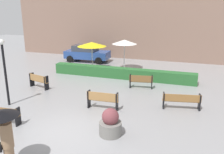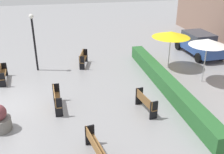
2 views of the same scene
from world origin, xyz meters
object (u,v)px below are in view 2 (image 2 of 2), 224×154
(bench_far_left, at_px, (83,58))
(patio_umbrella_white, at_px, (208,42))
(bench_near_left, at_px, (2,73))
(lamp_post, at_px, (34,36))
(parked_car, at_px, (199,43))
(bench_mid_center, at_px, (56,98))
(patio_umbrella_yellow, at_px, (171,34))
(bench_far_right, at_px, (97,148))
(bench_back_row, at_px, (145,102))

(bench_far_left, distance_m, patio_umbrella_white, 7.64)
(bench_near_left, xyz_separation_m, lamp_post, (-1.27, 1.86, 1.69))
(parked_car, bearing_deg, bench_far_left, -86.86)
(bench_mid_center, xyz_separation_m, patio_umbrella_yellow, (-3.64, 7.12, 1.63))
(patio_umbrella_white, relative_size, parked_car, 0.59)
(bench_far_right, relative_size, parked_car, 0.45)
(bench_mid_center, height_order, lamp_post, lamp_post)
(bench_back_row, bearing_deg, bench_near_left, -124.86)
(bench_back_row, xyz_separation_m, patio_umbrella_yellow, (-4.77, 3.18, 1.67))
(bench_near_left, height_order, parked_car, parked_car)
(bench_far_left, xyz_separation_m, patio_umbrella_white, (3.88, 6.33, 1.80))
(patio_umbrella_white, bearing_deg, bench_near_left, -102.53)
(bench_far_right, distance_m, patio_umbrella_yellow, 9.60)
(bench_near_left, xyz_separation_m, bench_back_row, (4.79, 6.88, 0.01))
(patio_umbrella_yellow, bearing_deg, lamp_post, -98.98)
(bench_mid_center, relative_size, parked_car, 0.38)
(parked_car, bearing_deg, patio_umbrella_white, -25.95)
(bench_near_left, xyz_separation_m, bench_far_left, (-1.42, 4.74, 0.05))
(patio_umbrella_yellow, bearing_deg, bench_back_row, -33.68)
(bench_back_row, bearing_deg, bench_far_left, -161.02)
(bench_far_right, bearing_deg, bench_near_left, -150.50)
(lamp_post, bearing_deg, bench_mid_center, 12.34)
(bench_back_row, xyz_separation_m, patio_umbrella_white, (-2.33, 4.19, 1.84))
(bench_back_row, bearing_deg, patio_umbrella_yellow, 146.32)
(bench_near_left, bearing_deg, parked_car, 98.14)
(bench_near_left, relative_size, lamp_post, 0.49)
(bench_near_left, distance_m, patio_umbrella_white, 11.49)
(bench_near_left, relative_size, parked_car, 0.40)
(lamp_post, xyz_separation_m, parked_car, (-0.61, 11.32, -1.36))
(bench_near_left, bearing_deg, lamp_post, 124.34)
(patio_umbrella_yellow, xyz_separation_m, parked_car, (-1.91, 3.12, -1.36))
(bench_mid_center, xyz_separation_m, bench_back_row, (1.13, 3.94, -0.04))
(bench_mid_center, height_order, patio_umbrella_white, patio_umbrella_white)
(bench_far_left, xyz_separation_m, lamp_post, (0.15, -2.88, 1.64))
(bench_far_left, relative_size, parked_car, 0.36)
(bench_mid_center, xyz_separation_m, parked_car, (-5.55, 10.24, 0.27))
(bench_far_left, distance_m, lamp_post, 3.32)
(patio_umbrella_white, xyz_separation_m, parked_car, (-4.34, 2.11, -1.52))
(parked_car, bearing_deg, bench_far_right, -43.81)
(bench_far_left, bearing_deg, bench_near_left, -73.31)
(patio_umbrella_yellow, bearing_deg, bench_near_left, -90.13)
(bench_far_left, xyz_separation_m, bench_back_row, (6.21, 2.14, -0.03))
(bench_mid_center, relative_size, patio_umbrella_white, 0.65)
(bench_near_left, distance_m, bench_far_right, 8.57)
(lamp_post, distance_m, parked_car, 11.42)
(bench_mid_center, distance_m, bench_near_left, 4.70)
(bench_far_right, height_order, patio_umbrella_yellow, patio_umbrella_yellow)
(bench_near_left, bearing_deg, bench_far_left, 106.69)
(bench_far_left, height_order, parked_car, parked_car)
(bench_far_right, distance_m, patio_umbrella_white, 8.68)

